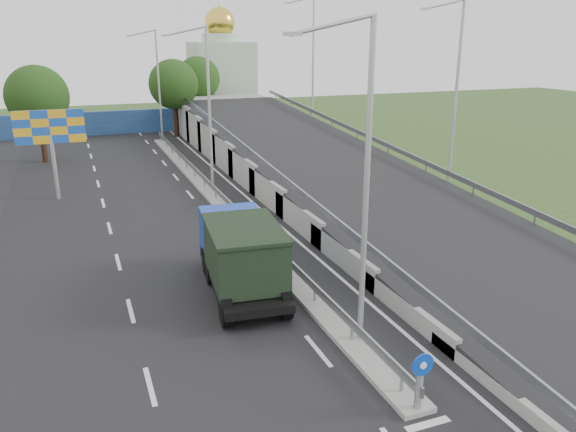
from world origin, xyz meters
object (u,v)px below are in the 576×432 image
lamp_post_far (156,80)px  billboard (50,132)px  church (222,74)px  sign_bollard (420,381)px  lamp_post_near (361,172)px  lamp_post_mid (206,102)px  dump_truck (241,252)px

lamp_post_far → billboard: bearing=-116.8°
lamp_post_far → church: bearing=54.8°
church → sign_bollard: bearing=-99.8°
sign_bollard → church: size_ratio=0.12×
lamp_post_near → church: (9.89, 54.00, -0.50)m
church → lamp_post_far: bearing=-125.2°
sign_bollard → church: bearing=80.2°
lamp_post_near → billboard: 23.87m
lamp_post_mid → church: 35.41m
sign_bollard → lamp_post_mid: bearing=89.7°
lamp_post_near → dump_truck: bearing=113.7°
lamp_post_far → lamp_post_mid: bearing=-90.0°
lamp_post_far → dump_truck: lamp_post_far is taller
lamp_post_mid → lamp_post_far: size_ratio=1.00×
sign_bollard → dump_truck: size_ratio=0.24×
billboard → lamp_post_far: bearing=63.2°
lamp_post_mid → sign_bollard: bearing=-90.3°
sign_bollard → billboard: 27.53m
lamp_post_mid → dump_truck: bearing=-98.8°
lamp_post_mid → lamp_post_far: (0.00, 20.00, 0.00)m
church → dump_truck: size_ratio=1.98×
lamp_post_far → dump_truck: size_ratio=1.45×
lamp_post_mid → church: size_ratio=0.73×
sign_bollard → dump_truck: bearing=103.5°
lamp_post_near → dump_truck: lamp_post_near is taller
lamp_post_far → billboard: lamp_post_far is taller
sign_bollard → lamp_post_mid: lamp_post_mid is taller
church → dump_truck: 50.40m
church → billboard: size_ratio=2.51×
billboard → dump_truck: 18.28m
billboard → dump_truck: bearing=-67.9°
dump_truck → lamp_post_near: bearing=-60.7°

